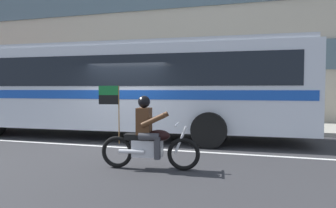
% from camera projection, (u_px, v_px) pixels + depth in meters
% --- Properties ---
extents(ground_plane, '(60.00, 60.00, 0.00)m').
position_uv_depth(ground_plane, '(127.00, 144.00, 9.60)').
color(ground_plane, '#2B2B2D').
extents(sidewalk_curb, '(28.00, 3.80, 0.15)m').
position_uv_depth(sidewalk_curb, '(171.00, 124.00, 14.48)').
color(sidewalk_curb, gray).
rests_on(sidewalk_curb, ground_plane).
extents(lane_center_stripe, '(26.60, 0.14, 0.01)m').
position_uv_depth(lane_center_stripe, '(118.00, 147.00, 9.02)').
color(lane_center_stripe, silver).
rests_on(lane_center_stripe, ground_plane).
extents(office_building_facade, '(28.00, 0.89, 9.45)m').
position_uv_depth(office_building_facade, '(183.00, 32.00, 16.44)').
color(office_building_facade, '#B2A893').
rests_on(office_building_facade, ground_plane).
extents(transit_bus, '(13.41, 3.15, 3.22)m').
position_uv_depth(transit_bus, '(112.00, 84.00, 10.96)').
color(transit_bus, silver).
rests_on(transit_bus, ground_plane).
extents(motorcycle_with_rider, '(2.18, 0.67, 1.78)m').
position_uv_depth(motorcycle_with_rider, '(148.00, 138.00, 6.55)').
color(motorcycle_with_rider, black).
rests_on(motorcycle_with_rider, ground_plane).
extents(fire_hydrant, '(0.22, 0.30, 0.75)m').
position_uv_depth(fire_hydrant, '(90.00, 115.00, 14.10)').
color(fire_hydrant, '#4C8C3F').
rests_on(fire_hydrant, sidewalk_curb).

